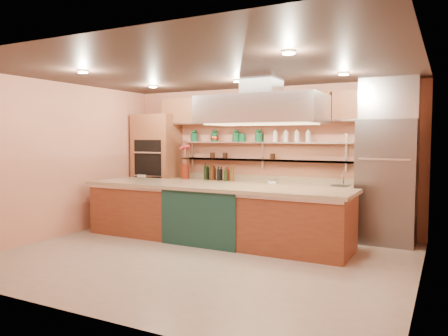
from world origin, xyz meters
The scene contains 21 objects.
floor centered at (0.00, 0.00, -0.01)m, with size 6.00×5.00×0.02m, color gray.
ceiling centered at (0.00, 0.00, 2.80)m, with size 6.00×5.00×0.02m, color black.
wall_back centered at (0.00, 2.50, 1.40)m, with size 6.00×0.04×2.80m, color tan.
wall_front centered at (0.00, -2.50, 1.40)m, with size 6.00×0.04×2.80m, color tan.
wall_left centered at (-3.00, 0.00, 1.40)m, with size 0.04×5.00×2.80m, color tan.
wall_right centered at (3.00, 0.00, 1.40)m, with size 0.04×5.00×2.80m, color tan.
oven_stack centered at (-2.45, 2.18, 1.15)m, with size 0.95×0.64×2.30m, color brown.
refrigerator centered at (2.35, 2.14, 1.05)m, with size 0.95×0.72×2.10m, color slate.
back_counter centered at (-0.05, 2.20, 0.47)m, with size 3.84×0.64×0.93m, color tan.
wall_shelf_lower centered at (-0.05, 2.37, 1.35)m, with size 3.60×0.26×0.03m, color silver.
wall_shelf_upper centered at (-0.05, 2.37, 1.70)m, with size 3.60×0.26×0.03m, color silver.
upper_cabinets centered at (0.00, 2.32, 2.35)m, with size 4.60×0.36×0.55m, color brown.
range_hood centered at (0.57, 0.90, 2.25)m, with size 2.00×1.00×0.45m, color silver.
ceiling_downlights centered at (0.00, 0.20, 2.77)m, with size 4.00×2.80×0.02m, color #FFE5A5.
island centered at (-0.33, 0.90, 0.49)m, with size 4.72×1.03×0.98m, color brown.
flower_vase centered at (-1.70, 2.15, 1.09)m, with size 0.18×0.18×0.31m, color maroon.
oil_bottle_cluster centered at (-0.86, 2.15, 1.05)m, with size 0.74×0.21×0.24m, color black.
kitchen_scale centered at (0.30, 2.15, 0.98)m, with size 0.16×0.12×0.09m, color silver.
bar_faucet centered at (1.61, 2.25, 1.03)m, with size 0.03×0.03×0.20m, color white.
copper_kettle centered at (-1.09, 2.37, 1.79)m, with size 0.19×0.19×0.15m, color #BB542B.
green_canister centered at (-0.46, 2.37, 1.80)m, with size 0.14×0.14×0.16m, color #0F4627.
Camera 1 is at (3.28, -5.67, 1.80)m, focal length 35.00 mm.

